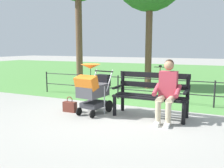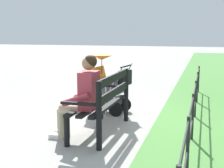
# 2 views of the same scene
# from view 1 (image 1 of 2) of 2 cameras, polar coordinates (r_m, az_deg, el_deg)

# --- Properties ---
(ground_plane) EXTENTS (60.00, 60.00, 0.00)m
(ground_plane) POSITION_cam_1_polar(r_m,az_deg,el_deg) (5.58, 1.80, -7.06)
(ground_plane) COLOR #9E9B93
(grass_lawn) EXTENTS (40.00, 16.00, 0.01)m
(grass_lawn) POSITION_cam_1_polar(r_m,az_deg,el_deg) (14.00, 15.69, 2.22)
(grass_lawn) COLOR #518E42
(grass_lawn) RESTS_ON ground
(park_bench) EXTENTS (1.60, 0.61, 0.96)m
(park_bench) POSITION_cam_1_polar(r_m,az_deg,el_deg) (5.34, 9.38, -2.08)
(park_bench) COLOR black
(park_bench) RESTS_ON ground
(person_on_bench) EXTENTS (0.53, 0.74, 1.28)m
(person_on_bench) POSITION_cam_1_polar(r_m,az_deg,el_deg) (5.02, 13.03, -1.13)
(person_on_bench) COLOR tan
(person_on_bench) RESTS_ON ground
(stroller) EXTENTS (0.61, 0.94, 1.15)m
(stroller) POSITION_cam_1_polar(r_m,az_deg,el_deg) (5.44, -4.61, -1.07)
(stroller) COLOR black
(stroller) RESTS_ON ground
(handbag) EXTENTS (0.32, 0.14, 0.37)m
(handbag) POSITION_cam_1_polar(r_m,az_deg,el_deg) (5.78, -10.05, -5.31)
(handbag) COLOR brown
(handbag) RESTS_ON ground
(park_fence) EXTENTS (6.64, 0.04, 0.70)m
(park_fence) POSITION_cam_1_polar(r_m,az_deg,el_deg) (6.84, 6.53, -0.57)
(park_fence) COLOR black
(park_fence) RESTS_ON ground
(bicycle) EXTENTS (0.54, 1.62, 0.89)m
(bicycle) POSITION_cam_1_polar(r_m,az_deg,el_deg) (8.48, 11.40, 0.76)
(bicycle) COLOR black
(bicycle) RESTS_ON ground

